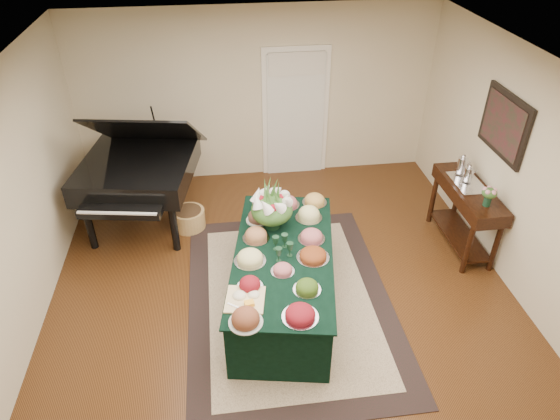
{
  "coord_description": "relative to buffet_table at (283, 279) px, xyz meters",
  "views": [
    {
      "loc": [
        -0.61,
        -4.31,
        4.23
      ],
      "look_at": [
        0.0,
        0.3,
        1.05
      ],
      "focal_mm": 32.0,
      "sensor_mm": 36.0,
      "label": 1
    }
  ],
  "objects": [
    {
      "name": "ground",
      "position": [
        0.02,
        0.11,
        -0.38
      ],
      "size": [
        6.0,
        6.0,
        0.0
      ],
      "primitive_type": "plane",
      "color": "black",
      "rests_on": "ground"
    },
    {
      "name": "area_rug",
      "position": [
        0.08,
        0.04,
        -0.37
      ],
      "size": [
        2.37,
        3.32,
        0.01
      ],
      "color": "black",
      "rests_on": "ground"
    },
    {
      "name": "kitchen_doorway",
      "position": [
        0.62,
        3.08,
        0.64
      ],
      "size": [
        1.05,
        0.07,
        2.1
      ],
      "color": "white",
      "rests_on": "ground"
    },
    {
      "name": "buffet_table",
      "position": [
        0.0,
        0.0,
        0.0
      ],
      "size": [
        1.48,
        2.44,
        0.75
      ],
      "color": "black",
      "rests_on": "ground"
    },
    {
      "name": "food_platters",
      "position": [
        -0.0,
        0.08,
        0.42
      ],
      "size": [
        1.33,
        2.3,
        0.12
      ],
      "color": "silver",
      "rests_on": "buffet_table"
    },
    {
      "name": "cutting_board",
      "position": [
        -0.47,
        -0.65,
        0.41
      ],
      "size": [
        0.44,
        0.44,
        0.1
      ],
      "color": "tan",
      "rests_on": "buffet_table"
    },
    {
      "name": "green_goblets",
      "position": [
        -0.01,
        0.0,
        0.46
      ],
      "size": [
        0.21,
        0.31,
        0.18
      ],
      "color": "#14321F",
      "rests_on": "buffet_table"
    },
    {
      "name": "floral_centerpiece",
      "position": [
        -0.07,
        0.51,
        0.67
      ],
      "size": [
        0.5,
        0.5,
        0.5
      ],
      "color": "#14321F",
      "rests_on": "buffet_table"
    },
    {
      "name": "grand_piano",
      "position": [
        -1.72,
        1.87,
        0.51
      ],
      "size": [
        1.78,
        1.93,
        1.77
      ],
      "color": "black",
      "rests_on": "ground"
    },
    {
      "name": "wicker_basket",
      "position": [
        -1.12,
        1.67,
        -0.24
      ],
      "size": [
        0.45,
        0.45,
        0.28
      ],
      "primitive_type": "cylinder",
      "color": "#AC8045",
      "rests_on": "ground"
    },
    {
      "name": "mahogany_sideboard",
      "position": [
        2.51,
        0.81,
        0.32
      ],
      "size": [
        0.45,
        1.33,
        0.9
      ],
      "color": "black",
      "rests_on": "ground"
    },
    {
      "name": "tea_service",
      "position": [
        2.51,
        1.02,
        0.64
      ],
      "size": [
        0.34,
        0.58,
        0.3
      ],
      "color": "silver",
      "rests_on": "mahogany_sideboard"
    },
    {
      "name": "pink_bouquet",
      "position": [
        2.51,
        0.4,
        0.69
      ],
      "size": [
        0.2,
        0.2,
        0.25
      ],
      "color": "#14321F",
      "rests_on": "mahogany_sideboard"
    },
    {
      "name": "wall_painting",
      "position": [
        2.73,
        0.81,
        1.37
      ],
      "size": [
        0.05,
        0.95,
        0.75
      ],
      "color": "black",
      "rests_on": "ground"
    }
  ]
}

